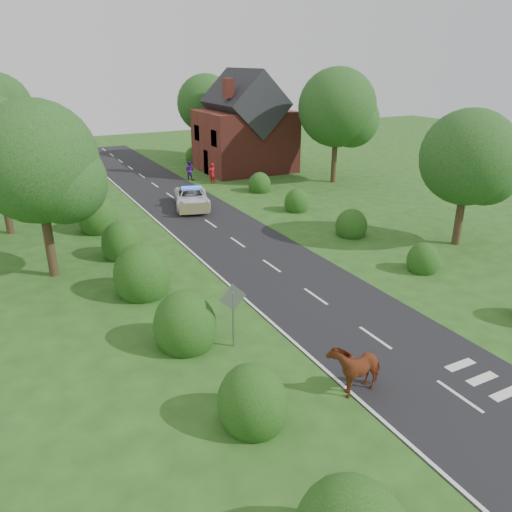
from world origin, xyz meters
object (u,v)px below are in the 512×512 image
road_sign (233,306)px  pedestrian_purple (189,170)px  cow (355,369)px  police_van (192,198)px  pedestrian_red (212,174)px

road_sign → pedestrian_purple: bearing=72.6°
cow → road_sign: bearing=-155.4°
road_sign → cow: road_sign is taller
police_van → pedestrian_red: bearing=71.9°
cow → pedestrian_purple: bearing=163.6°
cow → police_van: size_ratio=0.36×
road_sign → pedestrian_red: (9.48, 24.17, -0.77)m
road_sign → pedestrian_purple: size_ratio=1.50×
pedestrian_red → cow: bearing=53.7°
road_sign → pedestrian_purple: road_sign is taller
police_van → road_sign: bearing=-89.9°
police_van → pedestrian_purple: bearing=86.8°
pedestrian_purple → cow: bearing=121.6°
road_sign → pedestrian_purple: (8.30, 26.46, -0.81)m
pedestrian_red → pedestrian_purple: pedestrian_red is taller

